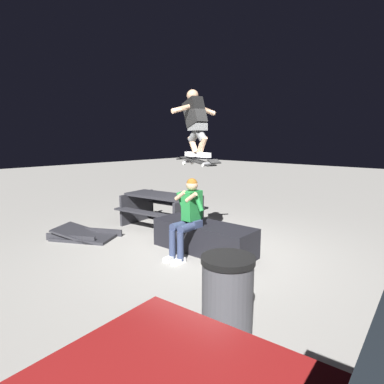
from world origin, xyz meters
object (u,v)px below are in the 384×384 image
object	(u,v)px
ledge_box_main	(204,237)
skateboard	(197,161)
person_sitting_on_ledge	(188,214)
kicker_ramp	(85,236)
skater_airborne	(196,120)
picnic_table_back	(162,205)
trash_bin	(227,298)

from	to	relation	value
ledge_box_main	skateboard	size ratio (longest dim) A/B	1.85
person_sitting_on_ledge	kicker_ramp	xyz separation A→B (m)	(2.27, 0.63, -0.71)
skater_airborne	picnic_table_back	world-z (taller)	skater_airborne
skateboard	ledge_box_main	bearing A→B (deg)	-99.95
skater_airborne	trash_bin	world-z (taller)	skater_airborne
trash_bin	person_sitting_on_ledge	bearing A→B (deg)	-37.92
skateboard	trash_bin	xyz separation A→B (m)	(-1.86, 1.70, -1.19)
skater_airborne	trash_bin	xyz separation A→B (m)	(-1.92, 1.71, -1.88)
ledge_box_main	skater_airborne	bearing A→B (deg)	59.06
kicker_ramp	skater_airborne	bearing A→B (deg)	-158.19
picnic_table_back	trash_bin	bearing A→B (deg)	145.48
ledge_box_main	picnic_table_back	world-z (taller)	picnic_table_back
picnic_table_back	trash_bin	world-z (taller)	trash_bin
ledge_box_main	trash_bin	bearing A→B (deg)	134.90
kicker_ramp	trash_bin	bearing A→B (deg)	168.79
kicker_ramp	skateboard	bearing A→B (deg)	-158.95
skateboard	trash_bin	world-z (taller)	skateboard
ledge_box_main	skateboard	world-z (taller)	skateboard
skateboard	picnic_table_back	bearing A→B (deg)	-24.47
skater_airborne	trash_bin	bearing A→B (deg)	138.32
trash_bin	ledge_box_main	bearing A→B (deg)	-45.10
skater_airborne	kicker_ramp	size ratio (longest dim) A/B	0.81
ledge_box_main	skateboard	bearing A→B (deg)	80.05
skater_airborne	kicker_ramp	xyz separation A→B (m)	(2.22, 0.89, -2.27)
picnic_table_back	trash_bin	distance (m)	4.42
person_sitting_on_ledge	picnic_table_back	size ratio (longest dim) A/B	0.73
person_sitting_on_ledge	trash_bin	distance (m)	2.39
ledge_box_main	kicker_ramp	xyz separation A→B (m)	(2.30, 1.02, -0.21)
skateboard	picnic_table_back	world-z (taller)	skateboard
ledge_box_main	person_sitting_on_ledge	xyz separation A→B (m)	(0.03, 0.39, 0.50)
person_sitting_on_ledge	picnic_table_back	world-z (taller)	person_sitting_on_ledge
ledge_box_main	trash_bin	size ratio (longest dim) A/B	2.19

